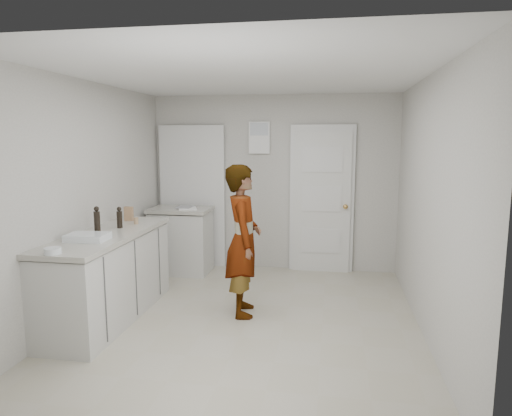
% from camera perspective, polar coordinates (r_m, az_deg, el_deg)
% --- Properties ---
extents(ground, '(4.00, 4.00, 0.00)m').
position_cam_1_polar(ground, '(4.95, -1.02, -13.73)').
color(ground, '#ADA691').
rests_on(ground, ground).
extents(room_shell, '(4.00, 4.00, 4.00)m').
position_cam_1_polar(room_shell, '(6.59, 0.59, 1.15)').
color(room_shell, '#AAA7A0').
rests_on(room_shell, ground).
extents(main_counter, '(0.64, 1.96, 0.93)m').
position_cam_1_polar(main_counter, '(5.09, -17.92, -8.44)').
color(main_counter, beige).
rests_on(main_counter, ground).
extents(side_counter, '(0.84, 0.61, 0.93)m').
position_cam_1_polar(side_counter, '(6.57, -9.31, -4.28)').
color(side_counter, beige).
rests_on(side_counter, ground).
extents(person, '(0.50, 0.66, 1.62)m').
position_cam_1_polar(person, '(4.88, -1.62, -4.08)').
color(person, silver).
rests_on(person, ground).
extents(cake_mix_box, '(0.10, 0.05, 0.17)m').
position_cam_1_polar(cake_mix_box, '(5.59, -15.62, -0.69)').
color(cake_mix_box, '#9B734D').
rests_on(cake_mix_box, main_counter).
extents(spice_jar, '(0.05, 0.05, 0.07)m').
position_cam_1_polar(spice_jar, '(5.36, -14.76, -1.56)').
color(spice_jar, tan).
rests_on(spice_jar, main_counter).
extents(oil_cruet_a, '(0.06, 0.06, 0.23)m').
position_cam_1_polar(oil_cruet_a, '(5.16, -16.70, -1.19)').
color(oil_cruet_a, black).
rests_on(oil_cruet_a, main_counter).
extents(oil_cruet_b, '(0.06, 0.06, 0.28)m').
position_cam_1_polar(oil_cruet_b, '(4.93, -19.25, -1.48)').
color(oil_cruet_b, black).
rests_on(oil_cruet_b, main_counter).
extents(baking_dish, '(0.38, 0.28, 0.07)m').
position_cam_1_polar(baking_dish, '(4.64, -20.30, -3.46)').
color(baking_dish, silver).
rests_on(baking_dish, main_counter).
extents(egg_bowl, '(0.14, 0.14, 0.05)m').
position_cam_1_polar(egg_bowl, '(4.22, -24.06, -4.91)').
color(egg_bowl, silver).
rests_on(egg_bowl, main_counter).
extents(papers, '(0.33, 0.37, 0.01)m').
position_cam_1_polar(papers, '(6.40, -8.56, -0.03)').
color(papers, white).
rests_on(papers, side_counter).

